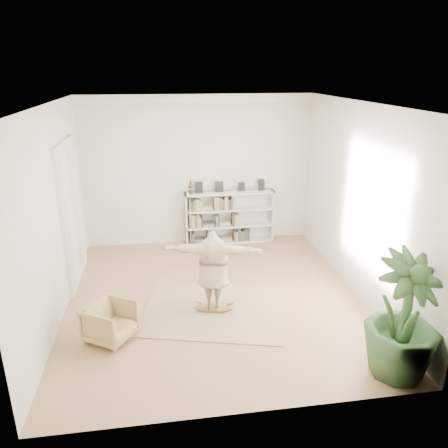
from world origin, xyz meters
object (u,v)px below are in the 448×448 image
object	(u,v)px
bookshelf	(229,218)
houseplant	(404,317)
person	(213,268)
armchair	(110,322)
rocker_board	(214,307)

from	to	relation	value
bookshelf	houseplant	bearing A→B (deg)	-73.83
bookshelf	person	xyz separation A→B (m)	(-0.82, -3.26, 0.22)
armchair	person	world-z (taller)	person
armchair	rocker_board	bearing A→B (deg)	-38.03
armchair	person	bearing A→B (deg)	-38.03
rocker_board	bookshelf	bearing A→B (deg)	90.52
rocker_board	person	distance (m)	0.79
bookshelf	rocker_board	bearing A→B (deg)	-104.14
rocker_board	person	xyz separation A→B (m)	(0.00, -0.00, 0.79)
armchair	houseplant	distance (m)	4.43
person	houseplant	distance (m)	3.18
bookshelf	armchair	world-z (taller)	bookshelf
bookshelf	person	distance (m)	3.37
rocker_board	person	size ratio (longest dim) A/B	0.29
houseplant	bookshelf	bearing A→B (deg)	106.17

